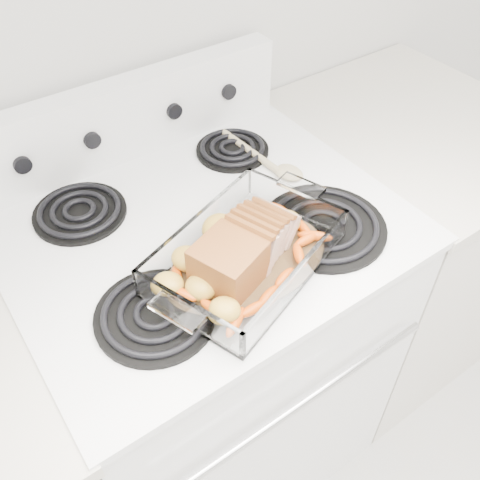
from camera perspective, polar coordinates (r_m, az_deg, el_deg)
electric_range at (r=1.43m, az=-3.32°, el=-11.39°), size 0.78×0.70×1.12m
counter_right at (r=1.75m, az=15.35°, el=-0.79°), size 0.58×0.68×0.93m
baking_dish at (r=0.97m, az=0.68°, el=-1.92°), size 0.34×0.23×0.07m
pork_roast at (r=0.94m, az=-0.35°, el=-1.20°), size 0.22×0.10×0.09m
roast_vegetables at (r=0.98m, az=-0.77°, el=-0.32°), size 0.37×0.20×0.05m
wooden_spoon at (r=1.22m, az=3.42°, el=8.16°), size 0.06×0.25×0.02m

